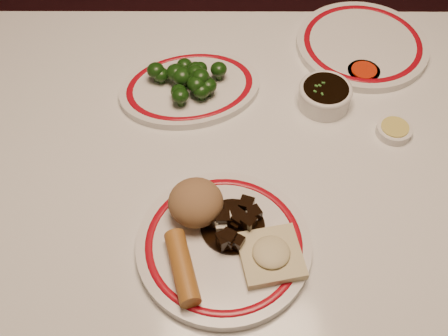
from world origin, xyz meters
TOP-DOWN VIEW (x-y plane):
  - ground at (0.00, 0.00)m, footprint 7.00×7.00m
  - dining_table at (0.00, 0.00)m, footprint 1.20×0.90m
  - main_plate at (-0.07, -0.14)m, footprint 0.30×0.30m
  - rice_mound at (-0.11, -0.09)m, footprint 0.09×0.09m
  - spring_roll at (-0.13, -0.19)m, footprint 0.06×0.12m
  - fried_wonton at (0.00, -0.17)m, footprint 0.11×0.11m
  - stirfry_heap at (-0.06, -0.11)m, footprint 0.10×0.10m
  - broccoli_plate at (-0.13, 0.20)m, footprint 0.31×0.29m
  - broccoli_pile at (-0.13, 0.20)m, footprint 0.15×0.12m
  - soy_bowl at (0.12, 0.17)m, footprint 0.10×0.10m
  - sweet_sour_dish at (0.21, 0.24)m, footprint 0.06×0.06m
  - mustard_dish at (0.24, 0.10)m, footprint 0.06×0.06m
  - far_plate at (0.22, 0.33)m, footprint 0.35×0.35m

SIDE VIEW (x-z plane):
  - ground at x=0.00m, z-range 0.00..0.00m
  - dining_table at x=0.00m, z-range 0.28..1.03m
  - sweet_sour_dish at x=0.21m, z-range 0.75..0.77m
  - mustard_dish at x=0.24m, z-range 0.75..0.77m
  - broccoli_plate at x=-0.13m, z-range 0.75..0.77m
  - far_plate at x=0.22m, z-range 0.75..0.77m
  - main_plate at x=-0.07m, z-range 0.75..0.77m
  - soy_bowl at x=0.12m, z-range 0.75..0.79m
  - fried_wonton at x=0.00m, z-range 0.77..0.79m
  - stirfry_heap at x=-0.06m, z-range 0.76..0.80m
  - spring_roll at x=-0.13m, z-range 0.77..0.80m
  - broccoli_pile at x=-0.13m, z-range 0.76..0.81m
  - rice_mound at x=-0.11m, z-range 0.77..0.83m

